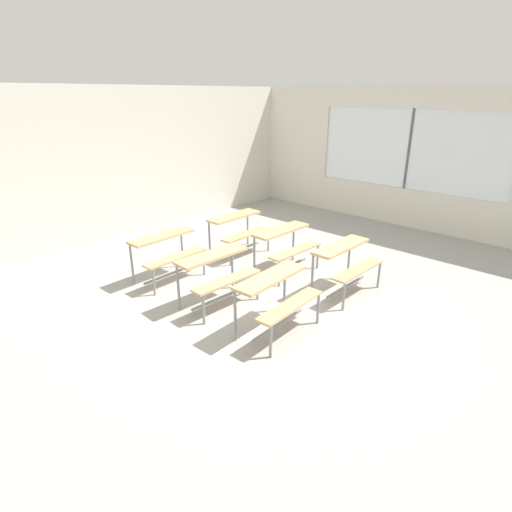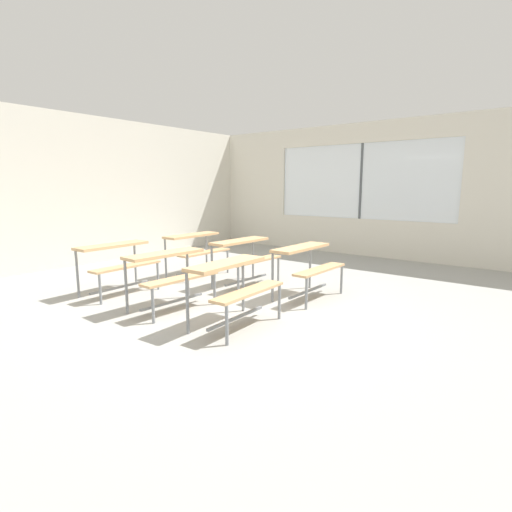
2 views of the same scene
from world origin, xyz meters
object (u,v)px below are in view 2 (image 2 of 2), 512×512
desk_bench_r0c1 (307,259)px  desk_bench_r1c1 (245,251)px  desk_bench_r1c0 (170,267)px  desk_bench_r2c1 (196,244)px  desk_bench_r2c0 (117,256)px  desk_bench_r0c0 (234,278)px

desk_bench_r0c1 → desk_bench_r1c1: (-0.01, 1.15, 0.00)m
desk_bench_r0c1 → desk_bench_r1c1: same height
desk_bench_r1c0 → desk_bench_r2c1: (1.61, 1.20, 0.00)m
desk_bench_r1c1 → desk_bench_r2c1: same height
desk_bench_r1c1 → desk_bench_r2c0: (-1.54, 1.20, 0.00)m
desk_bench_r2c1 → desk_bench_r1c1: bearing=-92.2°
desk_bench_r1c0 → desk_bench_r2c1: 2.00m
desk_bench_r0c1 → desk_bench_r2c1: 2.33m
desk_bench_r1c1 → desk_bench_r2c0: 1.95m
desk_bench_r0c1 → desk_bench_r1c0: 1.93m
desk_bench_r0c0 → desk_bench_r2c1: bearing=52.5°
desk_bench_r1c0 → desk_bench_r2c1: bearing=38.9°
desk_bench_r1c0 → desk_bench_r2c0: bearing=91.3°
desk_bench_r1c1 → desk_bench_r1c0: bearing=-177.7°
desk_bench_r0c1 → desk_bench_r2c1: (0.04, 2.33, 0.00)m
desk_bench_r2c0 → desk_bench_r2c1: same height
desk_bench_r1c0 → desk_bench_r1c1: bearing=2.9°
desk_bench_r0c0 → desk_bench_r2c1: (1.59, 2.28, 0.00)m
desk_bench_r0c0 → desk_bench_r0c1: size_ratio=1.02×
desk_bench_r1c1 → desk_bench_r2c1: (0.05, 1.18, 0.00)m
desk_bench_r1c0 → desk_bench_r1c1: same height
desk_bench_r1c0 → desk_bench_r2c1: same height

